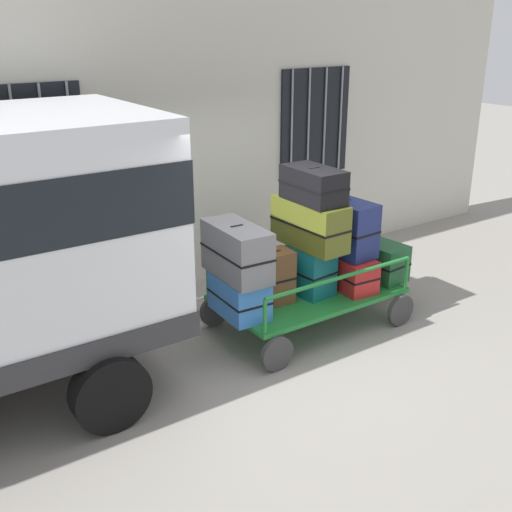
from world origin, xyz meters
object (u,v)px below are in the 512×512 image
suitcase_midright_bottom (343,268)px  suitcase_midright_middle (345,227)px  suitcase_midleft_bottom (275,277)px  suitcase_center_bottom (310,270)px  backpack (389,280)px  luggage_cart (308,297)px  suitcase_left_middle (237,251)px  suitcase_center_middle (310,224)px  suitcase_right_bottom (372,258)px  suitcase_center_top (313,185)px  suitcase_left_bottom (239,296)px

suitcase_midright_bottom → suitcase_midright_middle: 0.51m
suitcase_midleft_bottom → suitcase_midright_middle: size_ratio=0.77×
suitcase_center_bottom → backpack: suitcase_center_bottom is taller
luggage_cart → backpack: (1.40, 0.06, -0.14)m
backpack → suitcase_center_bottom: bearing=-176.5°
luggage_cart → suitcase_left_middle: suitcase_left_middle is taller
suitcase_center_middle → backpack: 1.74m
luggage_cart → suitcase_left_middle: size_ratio=2.46×
suitcase_right_bottom → suitcase_left_middle: bearing=178.7°
suitcase_center_bottom → luggage_cart: bearing=90.0°
suitcase_center_top → suitcase_midright_middle: bearing=-1.1°
suitcase_left_bottom → suitcase_midleft_bottom: bearing=3.1°
suitcase_midright_middle → suitcase_left_bottom: bearing=179.6°
suitcase_left_bottom → suitcase_center_bottom: (0.97, 0.00, 0.07)m
luggage_cart → suitcase_center_bottom: suitcase_center_bottom is taller
suitcase_midleft_bottom → suitcase_midright_bottom: size_ratio=0.62×
suitcase_midleft_bottom → suitcase_center_middle: suitcase_center_middle is taller
suitcase_center_bottom → suitcase_center_top: 1.00m
suitcase_midright_bottom → backpack: suitcase_midright_bottom is taller
suitcase_left_bottom → suitcase_center_middle: (0.97, 0.04, 0.62)m
suitcase_center_middle → backpack: bearing=1.9°
suitcase_left_middle → suitcase_midleft_bottom: (0.48, -0.01, -0.40)m
suitcase_right_bottom → backpack: bearing=12.3°
suitcase_center_middle → suitcase_right_bottom: bearing=-2.8°
suitcase_center_middle → suitcase_midright_middle: bearing=-5.7°
suitcase_left_bottom → suitcase_left_middle: 0.49m
suitcase_midleft_bottom → suitcase_center_top: suitcase_center_top is taller
suitcase_left_middle → suitcase_midright_bottom: (1.45, -0.04, -0.51)m
suitcase_center_middle → suitcase_right_bottom: suitcase_center_middle is taller
luggage_cart → suitcase_left_bottom: 1.01m
suitcase_midright_bottom → suitcase_left_middle: bearing=178.2°
suitcase_midright_middle → suitcase_midright_bottom: bearing=-90.0°
suitcase_left_bottom → suitcase_left_middle: (0.00, 0.04, 0.49)m
suitcase_center_bottom → suitcase_right_bottom: suitcase_center_bottom is taller
suitcase_midright_bottom → backpack: (0.92, 0.10, -0.40)m
suitcase_midright_bottom → suitcase_right_bottom: size_ratio=1.07×
suitcase_left_middle → backpack: bearing=1.2°
suitcase_midleft_bottom → backpack: 1.95m
luggage_cart → suitcase_center_middle: suitcase_center_middle is taller
suitcase_center_bottom → suitcase_center_middle: (0.00, 0.04, 0.55)m
suitcase_center_top → suitcase_right_bottom: suitcase_center_top is taller
suitcase_left_middle → suitcase_midright_bottom: size_ratio=0.91×
suitcase_center_bottom → suitcase_center_top: (0.00, -0.00, 1.00)m
suitcase_left_bottom → suitcase_midleft_bottom: size_ratio=1.19×
suitcase_left_middle → suitcase_center_middle: 0.98m
suitcase_left_bottom → suitcase_right_bottom: (1.94, -0.01, 0.01)m
suitcase_right_bottom → suitcase_midright_middle: bearing=-179.9°
suitcase_midleft_bottom → suitcase_center_top: 1.09m
luggage_cart → suitcase_midright_middle: suitcase_midright_middle is taller
suitcase_left_middle → suitcase_center_middle: suitcase_center_middle is taller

